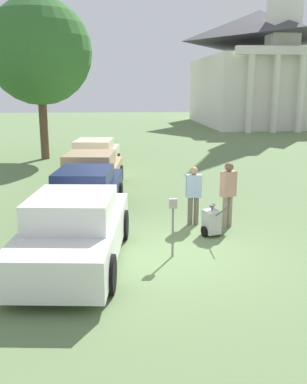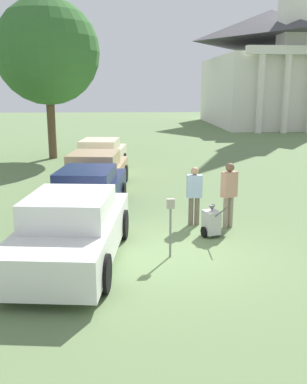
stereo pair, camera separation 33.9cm
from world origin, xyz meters
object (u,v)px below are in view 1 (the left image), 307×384
parked_car_tan (91,173)px  equipment_cart (211,222)px  person_worker (194,192)px  person_supervisor (228,190)px  parked_car_cream (95,157)px  church (258,66)px  parked_car_white (75,231)px  parking_meter (173,217)px  parked_car_navy (86,193)px

parked_car_tan → equipment_cart: bearing=-51.7°
person_worker → person_supervisor: person_supervisor is taller
parked_car_cream → church: church is taller
parked_car_cream → equipment_cart: bearing=-62.8°
parked_car_white → church: (15.76, 35.55, 5.25)m
church → person_worker: bearing=-111.0°
parked_car_tan → parking_meter: bearing=-65.7°
equipment_cart → parked_car_navy: bearing=128.1°
parked_car_tan → parking_meter: parked_car_tan is taller
parked_car_tan → parked_car_cream: parked_car_cream is taller
parked_car_tan → church: size_ratio=0.21×
parked_car_tan → church: church is taller
parked_car_white → person_supervisor: (3.97, 2.11, 0.31)m
parked_car_white → person_worker: bearing=44.6°
parked_car_white → parked_car_navy: 3.73m
parked_car_tan → person_supervisor: 6.20m
parked_car_white → person_worker: (3.07, 2.41, 0.21)m
parked_car_white → person_supervisor: size_ratio=2.75×
person_worker → church: bearing=-109.4°
parked_car_navy → person_worker: size_ratio=3.04×
parked_car_navy → parked_car_tan: (-0.00, 3.13, 0.01)m
parked_car_cream → person_worker: 8.50m
person_worker → church: 35.84m
parked_car_white → person_worker: person_worker is taller
parked_car_white → person_supervisor: 4.51m
parked_car_navy → parking_meter: size_ratio=3.67×
parked_car_navy → parked_car_tan: 3.13m
person_supervisor → church: bearing=-134.8°
parked_car_white → parked_car_tan: bearing=96.4°
parked_car_cream → equipment_cart: 9.54m
equipment_cart → church: (12.39, 34.12, 5.59)m
parked_car_cream → equipment_cart: (3.37, -8.92, -0.32)m
parked_car_cream → church: bearing=64.4°
parked_car_white → person_supervisor: bearing=34.5°
parked_car_white → equipment_cart: 3.68m
parking_meter → parked_car_white: bearing=-177.1°
parked_car_cream → parking_meter: parked_car_cream is taller
equipment_cart → church: size_ratio=0.04×
parked_car_cream → parked_car_white: bearing=-83.6°
parked_car_tan → person_worker: person_worker is taller
church → person_supervisor: bearing=-109.4°
parked_car_navy → parked_car_cream: parked_car_cream is taller
parked_car_navy → parking_meter: 4.23m
parked_car_navy → parking_meter: (2.17, -3.61, 0.29)m
equipment_cart → person_worker: bearing=89.5°
parked_car_tan → church: bearing=67.7°
parking_meter → person_supervisor: (1.79, 2.01, 0.09)m
parked_car_white → person_worker: 3.91m
parked_car_white → church: church is taller
parked_car_white → parking_meter: size_ratio=3.63×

